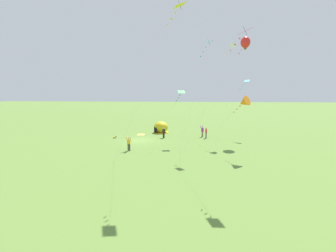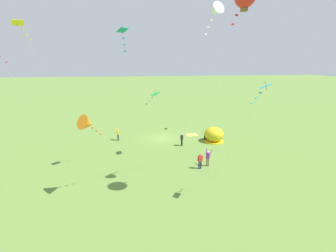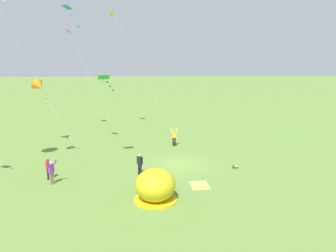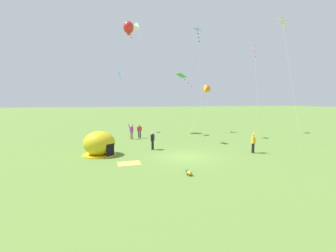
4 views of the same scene
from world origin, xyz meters
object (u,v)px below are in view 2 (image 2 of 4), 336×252
object	(u,v)px
person_far_back	(118,134)
kite_green	(154,96)
toddler_crawling	(166,128)
kite_cyan	(262,91)
kite_white	(215,11)
person_watching_sky	(200,160)
kite_teal	(123,37)
person_center_field	(182,139)
kite_yellow	(21,28)
person_arms_raised	(208,157)
popup_tent	(214,135)
kite_orange	(87,124)

from	to	relation	value
person_far_back	kite_green	size ratio (longest dim) A/B	0.24
kite_green	toddler_crawling	bearing A→B (deg)	-105.10
kite_cyan	toddler_crawling	bearing A→B (deg)	-79.93
kite_white	kite_green	world-z (taller)	kite_white
person_watching_sky	kite_teal	bearing A→B (deg)	-5.50
person_center_field	kite_teal	xyz separation A→B (m)	(6.79, 6.20, 12.04)
person_watching_sky	kite_green	size ratio (longest dim) A/B	0.22
person_center_field	kite_yellow	xyz separation A→B (m)	(16.36, 3.03, 12.97)
person_far_back	person_arms_raised	xyz separation A→B (m)	(-10.15, 9.83, 0.00)
person_arms_raised	kite_yellow	world-z (taller)	kite_yellow
person_watching_sky	person_center_field	size ratio (longest dim) A/B	1.00
toddler_crawling	kite_cyan	xyz separation A→B (m)	(-3.76, 21.18, 8.75)
toddler_crawling	kite_white	size ratio (longest dim) A/B	0.04
kite_white	person_arms_raised	bearing A→B (deg)	-109.83
kite_teal	kite_cyan	xyz separation A→B (m)	(-9.56, 7.08, -4.08)
person_watching_sky	kite_teal	world-z (taller)	kite_teal
person_watching_sky	toddler_crawling	bearing A→B (deg)	-84.22
popup_tent	kite_white	distance (m)	18.24
kite_orange	person_center_field	bearing A→B (deg)	-133.40
person_center_field	kite_green	bearing A→B (deg)	36.36
person_watching_sky	kite_green	world-z (taller)	kite_green
person_watching_sky	person_center_field	distance (m)	6.92
person_watching_sky	person_center_field	bearing A→B (deg)	-85.77
person_center_field	toddler_crawling	bearing A→B (deg)	-82.87
kite_yellow	person_far_back	bearing A→B (deg)	-140.00
popup_tent	person_watching_sky	size ratio (longest dim) A/B	1.63
person_arms_raised	kite_white	distance (m)	14.10
person_watching_sky	kite_white	distance (m)	13.92
person_watching_sky	person_arms_raised	world-z (taller)	person_arms_raised
kite_green	kite_white	bearing A→B (deg)	118.40
popup_tent	person_far_back	bearing A→B (deg)	-10.12
person_far_back	person_center_field	size ratio (longest dim) A/B	1.10
toddler_crawling	person_arms_raised	world-z (taller)	person_arms_raised
kite_orange	person_arms_raised	bearing A→B (deg)	-160.87
person_watching_sky	person_arms_raised	bearing A→B (deg)	-152.04
kite_orange	kite_yellow	bearing A→B (deg)	-47.34
toddler_crawling	kite_green	size ratio (longest dim) A/B	0.07
person_far_back	kite_white	world-z (taller)	kite_white
kite_white	popup_tent	bearing A→B (deg)	-112.56
person_watching_sky	kite_green	bearing A→B (deg)	-42.53
kite_teal	kite_white	size ratio (longest dim) A/B	0.92
toddler_crawling	kite_orange	size ratio (longest dim) A/B	0.08
toddler_crawling	kite_teal	size ratio (longest dim) A/B	0.04
kite_orange	toddler_crawling	bearing A→B (deg)	-115.63
popup_tent	person_arms_raised	distance (m)	8.13
toddler_crawling	kite_teal	distance (m)	19.92
person_watching_sky	kite_yellow	xyz separation A→B (m)	(16.87, -3.88, 12.97)
popup_tent	kite_green	size ratio (longest dim) A/B	0.36
popup_tent	person_center_field	distance (m)	4.96
kite_teal	kite_orange	bearing A→B (deg)	54.31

